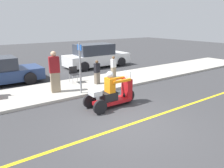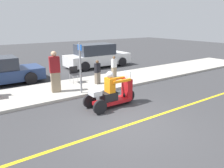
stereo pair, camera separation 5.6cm
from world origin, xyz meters
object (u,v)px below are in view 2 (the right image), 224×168
Objects in this scene: folding_chair_curbside at (74,73)px; street_sign at (80,66)px; motorcycle_trike at (112,94)px; parked_car_lot_left at (97,56)px; spectator_near_curb at (114,67)px; spectator_end_of_line at (55,73)px; spectator_by_tree at (97,73)px.

street_sign is at bearing -106.77° from folding_chair_curbside.
parked_car_lot_left reaches higher than motorcycle_trike.
parked_car_lot_left is at bearing 63.29° from motorcycle_trike.
motorcycle_trike is 3.66m from folding_chair_curbside.
spectator_near_curb is at bearing -106.92° from parked_car_lot_left.
motorcycle_trike is 2.05m from street_sign.
spectator_end_of_line reaches higher than folding_chair_curbside.
spectator_by_tree is 0.55× the size of street_sign.
spectator_by_tree is at bearing 70.18° from motorcycle_trike.
parked_car_lot_left is at bearing 73.08° from spectator_near_curb.
parked_car_lot_left is (1.15, 3.77, 0.06)m from spectator_near_curb.
spectator_end_of_line is 3.73m from spectator_near_curb.
street_sign is (-2.81, -1.48, 0.61)m from spectator_near_curb.
motorcycle_trike reaches higher than folding_chair_curbside.
parked_car_lot_left reaches higher than folding_chair_curbside.
folding_chair_curbside is at bearing 73.23° from street_sign.
spectator_end_of_line is (-1.24, 2.65, 0.50)m from motorcycle_trike.
street_sign reaches higher than folding_chair_curbside.
spectator_end_of_line is at bearing 136.52° from street_sign.
folding_chair_curbside is (-2.26, 0.33, -0.08)m from spectator_near_curb.
spectator_end_of_line is 6.55m from parked_car_lot_left.
folding_chair_curbside is 0.37× the size of street_sign.
folding_chair_curbside is 2.01m from street_sign.
motorcycle_trike is 1.16× the size of spectator_end_of_line.
spectator_near_curb reaches higher than folding_chair_curbside.
street_sign is at bearing -152.26° from spectator_near_curb.
spectator_by_tree is 1.75m from street_sign.
spectator_near_curb is 3.94m from parked_car_lot_left.
spectator_near_curb is at bearing 27.74° from street_sign.
street_sign is at bearing 101.88° from motorcycle_trike.
folding_chair_curbside is at bearing 35.83° from spectator_end_of_line.
spectator_end_of_line is 0.83× the size of street_sign.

